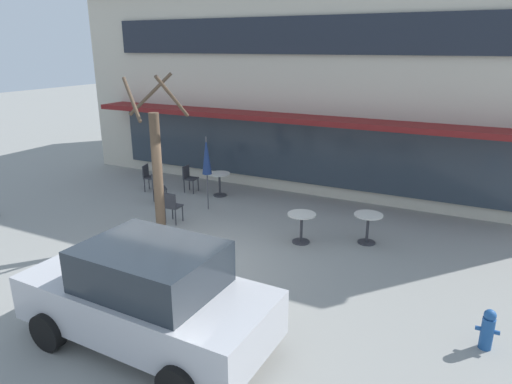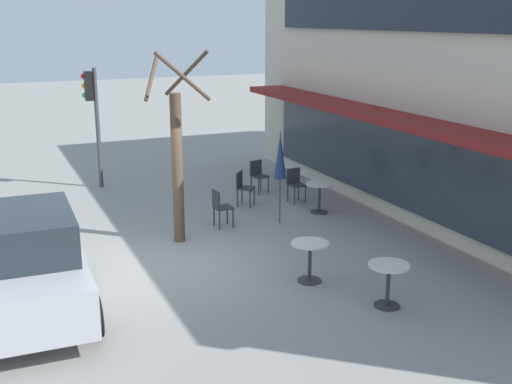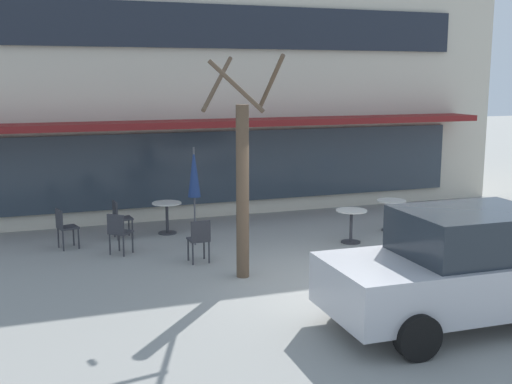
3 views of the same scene
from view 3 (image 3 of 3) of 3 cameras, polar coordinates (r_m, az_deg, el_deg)
ground_plane at (r=12.02m, az=6.11°, el=-7.84°), size 80.00×80.00×0.00m
building_facade at (r=20.84m, az=-5.93°, el=9.45°), size 16.85×9.10×6.92m
cafe_table_near_wall at (r=14.64m, az=8.46°, el=-2.52°), size 0.70×0.70×0.76m
cafe_table_streetside at (r=15.48m, az=-7.92°, el=-1.81°), size 0.70×0.70×0.76m
cafe_table_by_tree at (r=15.96m, az=11.93°, el=-1.57°), size 0.70×0.70×0.76m
patio_umbrella_green_folded at (r=14.14m, az=-5.53°, el=1.68°), size 0.28×0.28×2.20m
cafe_chair_0 at (r=13.81m, az=-12.11°, el=-3.37°), size 0.56×0.56×0.89m
cafe_chair_1 at (r=15.19m, az=-12.02°, el=-2.13°), size 0.43×0.43×0.89m
cafe_chair_2 at (r=14.58m, az=-16.68°, el=-2.86°), size 0.49×0.49×0.89m
cafe_chair_3 at (r=12.97m, az=-5.05°, el=-4.07°), size 0.41×0.41×0.89m
parked_sedan at (r=10.20m, az=18.01°, el=-6.43°), size 4.25×2.11×1.76m
street_tree at (r=11.76m, az=-1.21°, el=1.13°), size 1.38×1.47×4.11m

